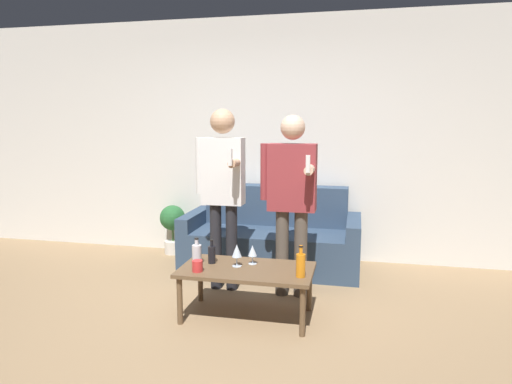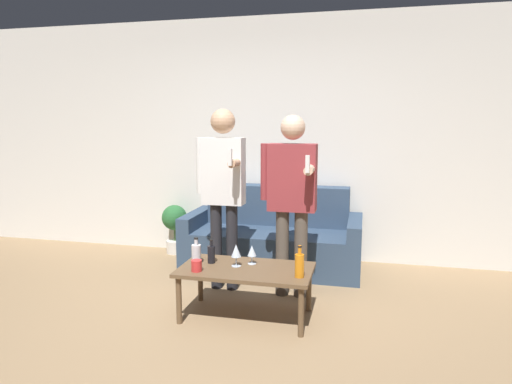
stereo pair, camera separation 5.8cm
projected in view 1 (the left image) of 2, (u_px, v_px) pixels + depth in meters
The scene contains 13 objects.
ground_plane at pixel (207, 348), 3.16m from camera, with size 16.00×16.00×0.00m, color #997A56.
wall_back at pixel (270, 139), 5.18m from camera, with size 8.00×0.06×2.70m.
couch at pixel (272, 239), 4.90m from camera, with size 1.85×0.81×0.85m.
coffee_table at pixel (247, 273), 3.61m from camera, with size 1.05×0.58×0.41m.
bottle_orange at pixel (212, 254), 3.71m from camera, with size 0.06×0.06×0.20m.
bottle_green at pixel (301, 265), 3.38m from camera, with size 0.07×0.07×0.24m.
bottle_dark at pixel (197, 254), 3.70m from camera, with size 0.08×0.08×0.22m.
wine_glass_near at pixel (252, 251), 3.69m from camera, with size 0.07×0.07×0.16m.
wine_glass_far at pixel (237, 251), 3.62m from camera, with size 0.08×0.08×0.18m.
cup_on_table at pixel (197, 266), 3.51m from camera, with size 0.08×0.08×0.09m.
person_standing_left at pixel (223, 183), 4.14m from camera, with size 0.45×0.42×1.67m.
person_standing_right at pixel (291, 191), 3.98m from camera, with size 0.49×0.42×1.61m.
potted_plant at pixel (173, 223), 5.38m from camera, with size 0.30×0.30×0.58m.
Camera 1 is at (0.97, -2.81, 1.55)m, focal length 32.00 mm.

